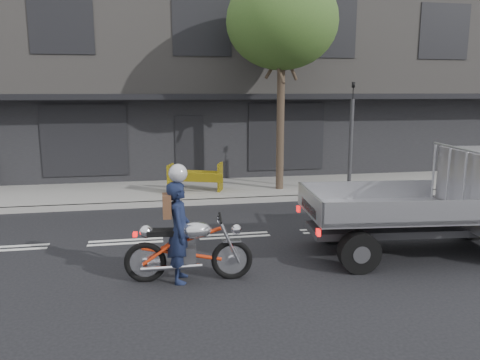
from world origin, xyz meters
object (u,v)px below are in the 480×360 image
Objects in this scene: rider at (179,232)px; construction_barrier at (196,178)px; street_tree at (282,22)px; flatbed_ute at (478,193)px; motorcycle at (189,248)px; traffic_light_pole at (351,144)px.

rider is 6.37m from construction_barrier.
street_tree is at bearing 4.83° from construction_barrier.
construction_barrier is (-5.08, 5.93, -0.63)m from flatbed_ute.
street_tree is at bearing 67.95° from motorcycle.
rider reaches higher than construction_barrier.
traffic_light_pole is 7.91m from motorcycle.
rider is at bearing -118.51° from street_tree.
flatbed_ute is at bearing 9.15° from motorcycle.
traffic_light_pole reaches higher than flatbed_ute.
street_tree is 8.64m from rider.
flatbed_ute is at bearing -68.78° from street_tree.
street_tree is 4.23m from traffic_light_pole.
rider is 1.06× the size of construction_barrier.
flatbed_ute reaches higher than motorcycle.
traffic_light_pole is at bearing -38.87° from rider.
motorcycle reaches higher than construction_barrier.
street_tree reaches higher than traffic_light_pole.
construction_barrier is at bearing 88.98° from motorcycle.
street_tree is 8.73m from motorcycle.
construction_barrier is (0.71, 6.31, 0.03)m from motorcycle.
traffic_light_pole is 5.34m from flatbed_ute.
street_tree reaches higher than construction_barrier.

